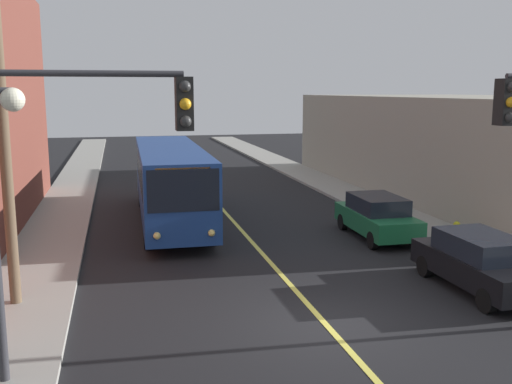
% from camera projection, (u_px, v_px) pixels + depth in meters
% --- Properties ---
extents(ground_plane, '(120.00, 120.00, 0.00)m').
position_uv_depth(ground_plane, '(326.00, 325.00, 13.89)').
color(ground_plane, black).
extents(sidewalk_left, '(2.50, 90.00, 0.15)m').
position_uv_depth(sidewalk_left, '(52.00, 238.00, 21.80)').
color(sidewalk_left, gray).
rests_on(sidewalk_left, ground).
extents(sidewalk_right, '(2.50, 90.00, 0.15)m').
position_uv_depth(sidewalk_right, '(404.00, 218.00, 25.11)').
color(sidewalk_right, gray).
rests_on(sidewalk_right, ground).
extents(lane_stripe_center, '(0.16, 60.00, 0.01)m').
position_uv_depth(lane_stripe_center, '(219.00, 206.00, 28.26)').
color(lane_stripe_center, '#D8CC4C').
rests_on(lane_stripe_center, ground).
extents(building_right_warehouse, '(12.00, 24.62, 5.23)m').
position_uv_depth(building_right_warehouse, '(475.00, 144.00, 31.97)').
color(building_right_warehouse, gray).
rests_on(building_right_warehouse, ground).
extents(city_bus, '(2.74, 12.19, 3.20)m').
position_uv_depth(city_bus, '(170.00, 180.00, 24.58)').
color(city_bus, navy).
rests_on(city_bus, ground).
extents(parked_car_black, '(1.86, 4.42, 1.62)m').
position_uv_depth(parked_car_black, '(480.00, 262.00, 16.14)').
color(parked_car_black, black).
rests_on(parked_car_black, ground).
extents(parked_car_green, '(1.90, 4.44, 1.62)m').
position_uv_depth(parked_car_green, '(377.00, 216.00, 22.00)').
color(parked_car_green, '#196038').
rests_on(parked_car_green, ground).
extents(utility_pole_near, '(2.40, 0.28, 9.70)m').
position_uv_depth(utility_pole_near, '(1.00, 93.00, 14.04)').
color(utility_pole_near, brown).
rests_on(utility_pole_near, sidewalk_left).
extents(traffic_signal_left_corner, '(3.75, 0.48, 6.00)m').
position_uv_depth(traffic_signal_left_corner, '(78.00, 159.00, 10.58)').
color(traffic_signal_left_corner, '#2D2D33').
rests_on(traffic_signal_left_corner, sidewalk_left).
extents(fire_hydrant, '(0.44, 0.26, 0.84)m').
position_uv_depth(fire_hydrant, '(456.00, 233.00, 20.51)').
color(fire_hydrant, red).
rests_on(fire_hydrant, sidewalk_right).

